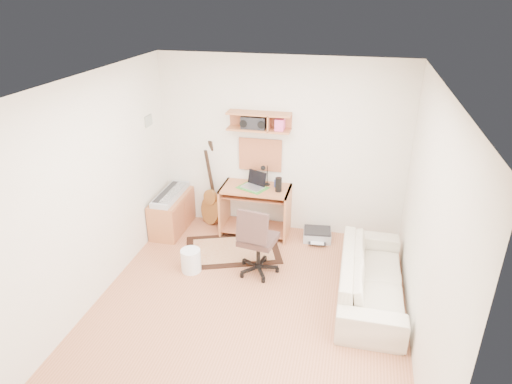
% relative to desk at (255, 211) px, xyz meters
% --- Properties ---
extents(floor, '(3.60, 4.00, 0.01)m').
position_rel_desk_xyz_m(floor, '(0.31, -1.73, -0.38)').
color(floor, '#BD754F').
rests_on(floor, ground).
extents(ceiling, '(3.60, 4.00, 0.01)m').
position_rel_desk_xyz_m(ceiling, '(0.31, -1.73, 2.23)').
color(ceiling, white).
rests_on(ceiling, ground).
extents(back_wall, '(3.60, 0.01, 2.60)m').
position_rel_desk_xyz_m(back_wall, '(0.31, 0.28, 0.93)').
color(back_wall, silver).
rests_on(back_wall, ground).
extents(left_wall, '(0.01, 4.00, 2.60)m').
position_rel_desk_xyz_m(left_wall, '(-1.49, -1.73, 0.93)').
color(left_wall, silver).
rests_on(left_wall, ground).
extents(right_wall, '(0.01, 4.00, 2.60)m').
position_rel_desk_xyz_m(right_wall, '(2.12, -1.73, 0.93)').
color(right_wall, silver).
rests_on(right_wall, ground).
extents(wall_shelf, '(0.90, 0.25, 0.26)m').
position_rel_desk_xyz_m(wall_shelf, '(0.01, 0.15, 1.32)').
color(wall_shelf, '#BF7143').
rests_on(wall_shelf, back_wall).
extents(cork_board, '(0.64, 0.03, 0.49)m').
position_rel_desk_xyz_m(cork_board, '(0.01, 0.25, 0.79)').
color(cork_board, '#A17F50').
rests_on(cork_board, back_wall).
extents(wall_photo, '(0.02, 0.20, 0.15)m').
position_rel_desk_xyz_m(wall_photo, '(-1.47, -0.23, 1.34)').
color(wall_photo, '#4C8CBF').
rests_on(wall_photo, left_wall).
extents(desk, '(1.00, 0.55, 0.75)m').
position_rel_desk_xyz_m(desk, '(0.00, 0.00, 0.00)').
color(desk, '#BF7143').
rests_on(desk, floor).
extents(laptop, '(0.40, 0.40, 0.23)m').
position_rel_desk_xyz_m(laptop, '(-0.04, -0.02, 0.49)').
color(laptop, silver).
rests_on(laptop, desk).
extents(speaker, '(0.09, 0.09, 0.21)m').
position_rel_desk_xyz_m(speaker, '(0.35, -0.05, 0.48)').
color(speaker, black).
rests_on(speaker, desk).
extents(desk_lamp, '(0.10, 0.10, 0.31)m').
position_rel_desk_xyz_m(desk_lamp, '(0.14, 0.14, 0.53)').
color(desk_lamp, black).
rests_on(desk_lamp, desk).
extents(pencil_cup, '(0.08, 0.08, 0.11)m').
position_rel_desk_xyz_m(pencil_cup, '(0.29, 0.10, 0.43)').
color(pencil_cup, '#313E93').
rests_on(pencil_cup, desk).
extents(boombox, '(0.35, 0.16, 0.18)m').
position_rel_desk_xyz_m(boombox, '(-0.06, 0.15, 1.30)').
color(boombox, black).
rests_on(boombox, wall_shelf).
extents(rug, '(1.53, 1.27, 0.02)m').
position_rel_desk_xyz_m(rug, '(-0.20, -0.57, -0.37)').
color(rug, beige).
rests_on(rug, floor).
extents(task_chair, '(0.57, 0.57, 0.98)m').
position_rel_desk_xyz_m(task_chair, '(0.27, -0.99, 0.12)').
color(task_chair, '#3C2923').
rests_on(task_chair, floor).
extents(cabinet, '(0.40, 0.90, 0.55)m').
position_rel_desk_xyz_m(cabinet, '(-1.27, -0.18, -0.10)').
color(cabinet, '#BF7143').
rests_on(cabinet, floor).
extents(music_keyboard, '(0.27, 0.87, 0.08)m').
position_rel_desk_xyz_m(music_keyboard, '(-1.27, -0.18, 0.21)').
color(music_keyboard, '#B2B5BA').
rests_on(music_keyboard, cabinet).
extents(guitar, '(0.42, 0.35, 1.33)m').
position_rel_desk_xyz_m(guitar, '(-0.75, 0.13, 0.29)').
color(guitar, '#9E6730').
rests_on(guitar, floor).
extents(waste_basket, '(0.34, 0.34, 0.31)m').
position_rel_desk_xyz_m(waste_basket, '(-0.60, -1.17, -0.22)').
color(waste_basket, white).
rests_on(waste_basket, floor).
extents(printer, '(0.44, 0.36, 0.15)m').
position_rel_desk_xyz_m(printer, '(0.93, 0.01, -0.29)').
color(printer, '#A5A8AA').
rests_on(printer, floor).
extents(sofa, '(0.55, 1.87, 0.73)m').
position_rel_desk_xyz_m(sofa, '(1.69, -1.19, -0.01)').
color(sofa, beige).
rests_on(sofa, floor).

